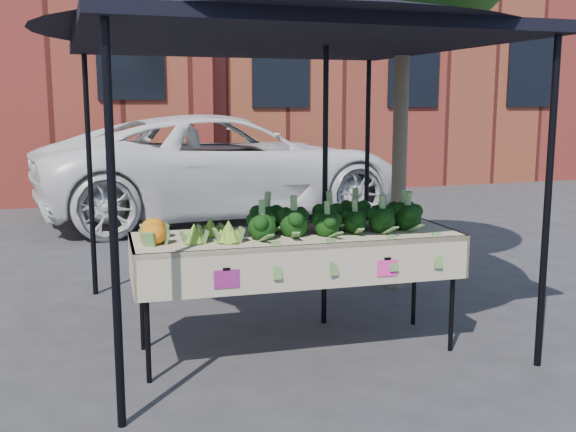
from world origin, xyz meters
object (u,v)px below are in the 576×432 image
Objects in this scene: table at (297,293)px; street_tree at (402,76)px; vehicle at (223,29)px; canopy at (282,163)px.

street_tree reaches higher than table.
street_tree is (0.64, -4.73, -0.89)m from vehicle.
table is 1.11m from canopy.
vehicle is 4.85m from street_tree.
canopy is 1.79m from street_tree.
canopy is 0.53× the size of vehicle.
street_tree is (1.46, 0.73, 0.73)m from canopy.
canopy is at bearing 167.02° from vehicle.
table is 0.77× the size of canopy.
vehicle is at bearing 97.71° from street_tree.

